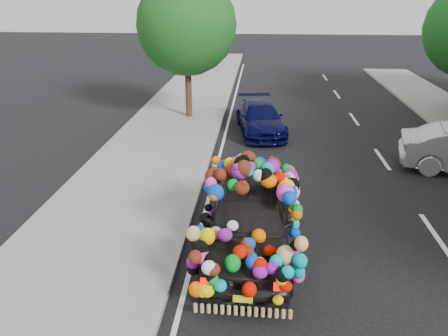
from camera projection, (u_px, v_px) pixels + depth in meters
name	position (u px, v px, depth m)	size (l,w,h in m)	color
ground	(283.00, 228.00, 10.66)	(100.00, 100.00, 0.00)	black
sidewalk	(111.00, 219.00, 10.96)	(4.00, 60.00, 0.12)	gray
kerb	(188.00, 222.00, 10.81)	(0.15, 60.00, 0.13)	gray
lane_markings	(435.00, 234.00, 10.38)	(6.00, 50.00, 0.01)	silver
tree_near_sidewalk	(187.00, 25.00, 18.17)	(4.20, 4.20, 6.13)	#332114
plush_art_car	(250.00, 205.00, 9.36)	(2.28, 4.78, 2.20)	black
navy_sedan	(260.00, 118.00, 17.60)	(1.67, 4.12, 1.19)	black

